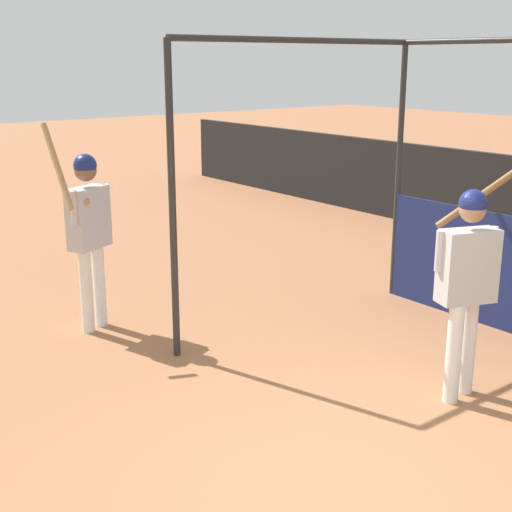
# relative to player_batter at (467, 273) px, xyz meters

# --- Properties ---
(ground_plane) EXTENTS (60.00, 60.00, 0.00)m
(ground_plane) POSITION_rel_player_batter_xyz_m (0.48, -1.82, -1.12)
(ground_plane) COLOR #9E6642
(player_batter) EXTENTS (0.61, 0.99, 1.99)m
(player_batter) POSITION_rel_player_batter_xyz_m (0.00, 0.00, 0.00)
(player_batter) COLOR white
(player_batter) RESTS_ON ground
(player_waiting) EXTENTS (0.65, 0.68, 2.24)m
(player_waiting) POSITION_rel_player_batter_xyz_m (-3.44, -1.80, 0.06)
(player_waiting) COLOR white
(player_waiting) RESTS_ON ground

